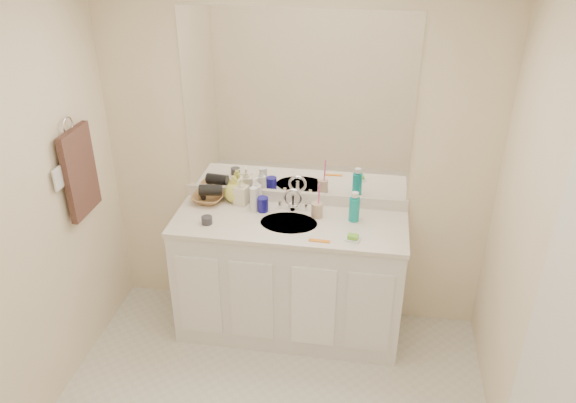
# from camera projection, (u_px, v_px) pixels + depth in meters

# --- Properties ---
(wall_back) EXTENTS (2.60, 0.02, 2.40)m
(wall_back) POSITION_uv_depth(u_px,v_px,m) (296.00, 159.00, 3.71)
(wall_back) COLOR #FCEAC5
(wall_back) RESTS_ON floor
(wall_right) EXTENTS (0.02, 2.60, 2.40)m
(wall_right) POSITION_uv_depth(u_px,v_px,m) (552.00, 299.00, 2.39)
(wall_right) COLOR #FCEAC5
(wall_right) RESTS_ON floor
(vanity_cabinet) EXTENTS (1.50, 0.55, 0.85)m
(vanity_cabinet) POSITION_uv_depth(u_px,v_px,m) (289.00, 279.00, 3.84)
(vanity_cabinet) COLOR white
(vanity_cabinet) RESTS_ON floor
(countertop) EXTENTS (1.52, 0.57, 0.03)m
(countertop) POSITION_uv_depth(u_px,v_px,m) (289.00, 223.00, 3.63)
(countertop) COLOR silver
(countertop) RESTS_ON vanity_cabinet
(backsplash) EXTENTS (1.52, 0.03, 0.08)m
(backsplash) POSITION_uv_depth(u_px,v_px,m) (295.00, 197.00, 3.83)
(backsplash) COLOR silver
(backsplash) RESTS_ON countertop
(sink_basin) EXTENTS (0.37, 0.37, 0.02)m
(sink_basin) POSITION_uv_depth(u_px,v_px,m) (289.00, 224.00, 3.61)
(sink_basin) COLOR beige
(sink_basin) RESTS_ON countertop
(faucet) EXTENTS (0.02, 0.02, 0.11)m
(faucet) POSITION_uv_depth(u_px,v_px,m) (293.00, 202.00, 3.74)
(faucet) COLOR silver
(faucet) RESTS_ON countertop
(mirror) EXTENTS (1.48, 0.01, 1.20)m
(mirror) POSITION_uv_depth(u_px,v_px,m) (296.00, 107.00, 3.54)
(mirror) COLOR white
(mirror) RESTS_ON wall_back
(blue_mug) EXTENTS (0.09, 0.09, 0.10)m
(blue_mug) POSITION_uv_depth(u_px,v_px,m) (263.00, 204.00, 3.72)
(blue_mug) COLOR navy
(blue_mug) RESTS_ON countertop
(tan_cup) EXTENTS (0.08, 0.08, 0.10)m
(tan_cup) POSITION_uv_depth(u_px,v_px,m) (317.00, 210.00, 3.65)
(tan_cup) COLOR #C6A68B
(tan_cup) RESTS_ON countertop
(toothbrush) EXTENTS (0.02, 0.04, 0.19)m
(toothbrush) POSITION_uv_depth(u_px,v_px,m) (319.00, 197.00, 3.60)
(toothbrush) COLOR #ED3E9D
(toothbrush) RESTS_ON tan_cup
(mouthwash_bottle) EXTENTS (0.08, 0.08, 0.16)m
(mouthwash_bottle) POSITION_uv_depth(u_px,v_px,m) (354.00, 209.00, 3.60)
(mouthwash_bottle) COLOR #0C9492
(mouthwash_bottle) RESTS_ON countertop
(soap_dish) EXTENTS (0.10, 0.09, 0.01)m
(soap_dish) POSITION_uv_depth(u_px,v_px,m) (353.00, 239.00, 3.42)
(soap_dish) COLOR white
(soap_dish) RESTS_ON countertop
(green_soap) EXTENTS (0.07, 0.06, 0.02)m
(green_soap) POSITION_uv_depth(u_px,v_px,m) (353.00, 237.00, 3.41)
(green_soap) COLOR #73C730
(green_soap) RESTS_ON soap_dish
(orange_comb) EXTENTS (0.13, 0.03, 0.01)m
(orange_comb) POSITION_uv_depth(u_px,v_px,m) (319.00, 241.00, 3.41)
(orange_comb) COLOR orange
(orange_comb) RESTS_ON countertop
(dark_jar) EXTENTS (0.07, 0.07, 0.05)m
(dark_jar) POSITION_uv_depth(u_px,v_px,m) (207.00, 220.00, 3.58)
(dark_jar) COLOR #323137
(dark_jar) RESTS_ON countertop
(extra_white_bottle) EXTENTS (0.06, 0.06, 0.17)m
(extra_white_bottle) POSITION_uv_depth(u_px,v_px,m) (254.00, 199.00, 3.71)
(extra_white_bottle) COLOR silver
(extra_white_bottle) RESTS_ON countertop
(soap_bottle_white) EXTENTS (0.10, 0.10, 0.20)m
(soap_bottle_white) POSITION_uv_depth(u_px,v_px,m) (257.00, 191.00, 3.78)
(soap_bottle_white) COLOR white
(soap_bottle_white) RESTS_ON countertop
(soap_bottle_cream) EXTENTS (0.11, 0.11, 0.20)m
(soap_bottle_cream) POSITION_uv_depth(u_px,v_px,m) (241.00, 191.00, 3.79)
(soap_bottle_cream) COLOR #EEE3C2
(soap_bottle_cream) RESTS_ON countertop
(soap_bottle_yellow) EXTENTS (0.19, 0.19, 0.19)m
(soap_bottle_yellow) POSITION_uv_depth(u_px,v_px,m) (234.00, 189.00, 3.83)
(soap_bottle_yellow) COLOR #D6D854
(soap_bottle_yellow) RESTS_ON countertop
(wicker_basket) EXTENTS (0.24, 0.24, 0.05)m
(wicker_basket) POSITION_uv_depth(u_px,v_px,m) (208.00, 198.00, 3.85)
(wicker_basket) COLOR olive
(wicker_basket) RESTS_ON countertop
(hair_dryer) EXTENTS (0.16, 0.09, 0.08)m
(hair_dryer) POSITION_uv_depth(u_px,v_px,m) (210.00, 190.00, 3.82)
(hair_dryer) COLOR black
(hair_dryer) RESTS_ON wicker_basket
(towel_ring) EXTENTS (0.01, 0.11, 0.11)m
(towel_ring) POSITION_uv_depth(u_px,v_px,m) (68.00, 125.00, 3.27)
(towel_ring) COLOR silver
(towel_ring) RESTS_ON wall_left
(hand_towel) EXTENTS (0.04, 0.32, 0.55)m
(hand_towel) POSITION_uv_depth(u_px,v_px,m) (80.00, 172.00, 3.41)
(hand_towel) COLOR #301D1A
(hand_towel) RESTS_ON towel_ring
(switch_plate) EXTENTS (0.01, 0.08, 0.13)m
(switch_plate) POSITION_uv_depth(u_px,v_px,m) (58.00, 179.00, 3.21)
(switch_plate) COLOR white
(switch_plate) RESTS_ON wall_left
(door) EXTENTS (0.02, 0.82, 2.00)m
(door) POSITION_uv_depth(u_px,v_px,m) (556.00, 385.00, 2.23)
(door) COLOR white
(door) RESTS_ON floor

